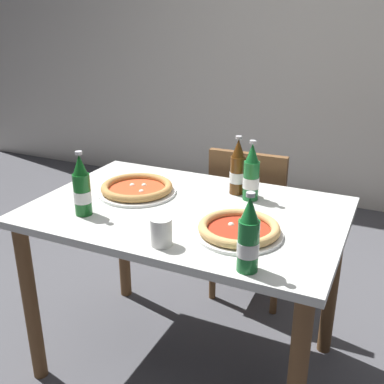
{
  "coord_description": "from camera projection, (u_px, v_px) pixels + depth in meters",
  "views": [
    {
      "loc": [
        0.71,
        -1.48,
        1.46
      ],
      "look_at": [
        0.0,
        0.05,
        0.8
      ],
      "focal_mm": 43.01,
      "sensor_mm": 36.0,
      "label": 1
    }
  ],
  "objects": [
    {
      "name": "dining_table_main",
      "position": [
        187.0,
        234.0,
        1.83
      ],
      "size": [
        1.2,
        0.8,
        0.75
      ],
      "color": "silver",
      "rests_on": "ground_plane"
    },
    {
      "name": "ground_plane",
      "position": [
        187.0,
        361.0,
        2.07
      ],
      "size": [
        8.0,
        8.0,
        0.0
      ],
      "primitive_type": "plane",
      "color": "#4C4C51"
    },
    {
      "name": "paper_cup",
      "position": [
        161.0,
        232.0,
        1.49
      ],
      "size": [
        0.07,
        0.07,
        0.09
      ],
      "primitive_type": "cylinder",
      "color": "white",
      "rests_on": "dining_table_main"
    },
    {
      "name": "pizza_marinara_far",
      "position": [
        239.0,
        230.0,
        1.57
      ],
      "size": [
        0.3,
        0.3,
        0.04
      ],
      "color": "white",
      "rests_on": "dining_table_main"
    },
    {
      "name": "chair_behind_table",
      "position": [
        251.0,
        216.0,
        2.37
      ],
      "size": [
        0.41,
        0.41,
        0.85
      ],
      "rotation": [
        0.0,
        0.0,
        3.17
      ],
      "color": "brown",
      "rests_on": "ground_plane"
    },
    {
      "name": "back_wall_tiled",
      "position": [
        313.0,
        36.0,
        3.45
      ],
      "size": [
        7.0,
        0.1,
        2.6
      ],
      "primitive_type": "cube",
      "color": "silver",
      "rests_on": "ground_plane"
    },
    {
      "name": "beer_bottle_center",
      "position": [
        82.0,
        188.0,
        1.7
      ],
      "size": [
        0.07,
        0.07,
        0.25
      ],
      "color": "#14591E",
      "rests_on": "dining_table_main"
    },
    {
      "name": "pizza_margherita_near",
      "position": [
        137.0,
        189.0,
        1.93
      ],
      "size": [
        0.33,
        0.33,
        0.04
      ],
      "color": "white",
      "rests_on": "dining_table_main"
    },
    {
      "name": "beer_bottle_right",
      "position": [
        248.0,
        239.0,
        1.32
      ],
      "size": [
        0.07,
        0.07,
        0.25
      ],
      "color": "#196B2D",
      "rests_on": "dining_table_main"
    },
    {
      "name": "beer_bottle_left",
      "position": [
        251.0,
        175.0,
        1.84
      ],
      "size": [
        0.07,
        0.07,
        0.25
      ],
      "color": "#196B2D",
      "rests_on": "dining_table_main"
    },
    {
      "name": "beer_bottle_extra",
      "position": [
        238.0,
        170.0,
        1.91
      ],
      "size": [
        0.07,
        0.07,
        0.25
      ],
      "color": "#512D0F",
      "rests_on": "dining_table_main"
    }
  ]
}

